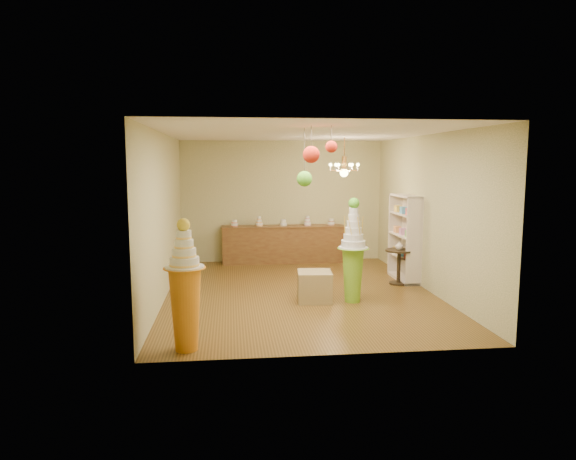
{
  "coord_description": "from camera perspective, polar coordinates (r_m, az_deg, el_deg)",
  "views": [
    {
      "loc": [
        -1.29,
        -9.5,
        2.47
      ],
      "look_at": [
        -0.22,
        0.0,
        1.21
      ],
      "focal_mm": 32.0,
      "sensor_mm": 36.0,
      "label": 1
    }
  ],
  "objects": [
    {
      "name": "vase",
      "position": [
        10.63,
        12.27,
        -1.69
      ],
      "size": [
        0.21,
        0.21,
        0.17
      ],
      "primitive_type": "imported",
      "rotation": [
        0.0,
        0.0,
        0.4
      ],
      "color": "beige",
      "rests_on": "round_table"
    },
    {
      "name": "wall_right",
      "position": [
        10.27,
        15.26,
        1.84
      ],
      "size": [
        0.04,
        6.5,
        3.0
      ],
      "primitive_type": "cube",
      "color": "tan",
      "rests_on": "ground"
    },
    {
      "name": "burlap_riser",
      "position": [
        9.22,
        2.97,
        -6.28
      ],
      "size": [
        0.65,
        0.65,
        0.54
      ],
      "primitive_type": "cube",
      "rotation": [
        0.0,
        0.0,
        -0.09
      ],
      "color": "olive",
      "rests_on": "floor"
    },
    {
      "name": "wall_back",
      "position": [
        12.85,
        -0.65,
        3.19
      ],
      "size": [
        5.0,
        0.04,
        3.0
      ],
      "primitive_type": "cube",
      "color": "tan",
      "rests_on": "ground"
    },
    {
      "name": "round_table",
      "position": [
        10.68,
        12.21,
        -3.48
      ],
      "size": [
        0.58,
        0.58,
        0.71
      ],
      "rotation": [
        0.0,
        0.0,
        -0.04
      ],
      "color": "black",
      "rests_on": "floor"
    },
    {
      "name": "sideboard",
      "position": [
        12.69,
        -0.52,
        -1.51
      ],
      "size": [
        3.04,
        0.54,
        1.16
      ],
      "color": "brown",
      "rests_on": "floor"
    },
    {
      "name": "wall_front",
      "position": [
        6.46,
        5.18,
        -1.13
      ],
      "size": [
        5.0,
        0.04,
        3.0
      ],
      "primitive_type": "cube",
      "color": "tan",
      "rests_on": "ground"
    },
    {
      "name": "chandelier",
      "position": [
        11.12,
        6.25,
        6.61
      ],
      "size": [
        0.84,
        0.84,
        0.85
      ],
      "rotation": [
        0.0,
        0.0,
        -0.31
      ],
      "color": "#E49C50",
      "rests_on": "ceiling"
    },
    {
      "name": "pom_green_mid",
      "position": [
        8.15,
        1.83,
        5.72
      ],
      "size": [
        0.25,
        0.25,
        0.91
      ],
      "color": "#413B2F",
      "rests_on": "ceiling"
    },
    {
      "name": "floor",
      "position": [
        9.9,
        1.27,
        -6.92
      ],
      "size": [
        6.5,
        6.5,
        0.0
      ],
      "primitive_type": "plane",
      "color": "brown",
      "rests_on": "ground"
    },
    {
      "name": "wall_left",
      "position": [
        9.63,
        -13.62,
        1.53
      ],
      "size": [
        0.04,
        6.5,
        3.0
      ],
      "primitive_type": "cube",
      "color": "tan",
      "rests_on": "ground"
    },
    {
      "name": "pom_red_right",
      "position": [
        7.52,
        4.83,
        9.21
      ],
      "size": [
        0.17,
        0.17,
        0.39
      ],
      "color": "#413B2F",
      "rests_on": "ceiling"
    },
    {
      "name": "shelving_unit",
      "position": [
        11.03,
        12.84,
        -0.84
      ],
      "size": [
        0.33,
        1.2,
        1.8
      ],
      "color": "beige",
      "rests_on": "floor"
    },
    {
      "name": "pedestal_green",
      "position": [
        9.16,
        7.23,
        -3.44
      ],
      "size": [
        0.67,
        0.67,
        1.86
      ],
      "rotation": [
        0.0,
        0.0,
        -0.35
      ],
      "color": "#75B327",
      "rests_on": "floor"
    },
    {
      "name": "pom_red_left",
      "position": [
        7.63,
        2.6,
        8.37
      ],
      "size": [
        0.25,
        0.25,
        0.54
      ],
      "color": "#413B2F",
      "rests_on": "ceiling"
    },
    {
      "name": "ceiling",
      "position": [
        9.6,
        1.32,
        10.69
      ],
      "size": [
        6.5,
        6.5,
        0.0
      ],
      "primitive_type": "plane",
      "rotation": [
        3.14,
        0.0,
        0.0
      ],
      "color": "silver",
      "rests_on": "ground"
    },
    {
      "name": "pedestal_orange",
      "position": [
        6.91,
        -11.33,
        -7.39
      ],
      "size": [
        0.51,
        0.51,
        1.76
      ],
      "rotation": [
        0.0,
        0.0,
        -0.01
      ],
      "color": "orange",
      "rests_on": "floor"
    }
  ]
}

